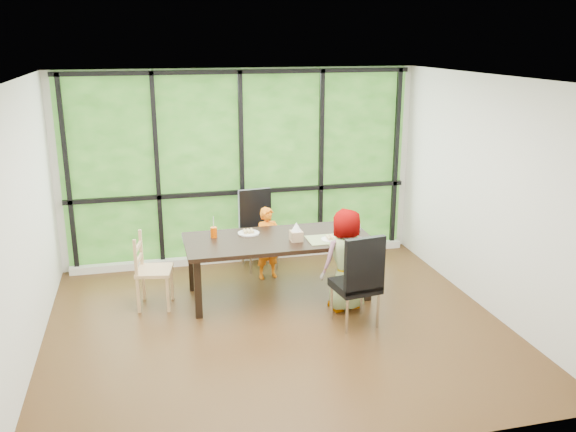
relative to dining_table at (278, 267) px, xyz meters
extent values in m
plane|color=black|center=(-0.20, -0.83, -0.38)|extent=(5.00, 5.00, 0.00)
plane|color=silver|center=(-0.20, 1.42, 0.98)|extent=(5.00, 0.00, 5.00)
cube|color=#224D16|center=(-0.20, 1.40, 0.98)|extent=(4.80, 0.02, 2.65)
cube|color=silver|center=(-0.20, 1.32, -0.33)|extent=(4.80, 0.12, 0.10)
cube|color=black|center=(0.00, 0.00, 0.00)|extent=(2.26, 1.03, 0.75)
cube|color=black|center=(-0.04, 0.98, 0.17)|extent=(0.51, 0.51, 1.08)
cube|color=black|center=(0.65, -0.97, 0.17)|extent=(0.52, 0.52, 1.08)
cube|color=tan|center=(-1.49, 0.04, 0.08)|extent=(0.47, 0.48, 0.90)
imported|color=orange|center=(0.00, 0.60, 0.11)|extent=(0.39, 0.29, 0.97)
imported|color=slate|center=(0.67, -0.56, 0.23)|extent=(0.66, 0.50, 1.22)
cube|color=tan|center=(0.58, -0.20, 0.38)|extent=(0.51, 0.37, 0.01)
cylinder|color=white|center=(-0.32, 0.24, 0.38)|extent=(0.27, 0.27, 0.02)
cylinder|color=white|center=(0.59, -0.22, 0.38)|extent=(0.22, 0.22, 0.01)
cylinder|color=#DA4D00|center=(-0.76, 0.21, 0.44)|extent=(0.08, 0.08, 0.13)
cylinder|color=#51BF39|center=(0.88, -0.31, 0.43)|extent=(0.07, 0.07, 0.11)
cylinder|color=white|center=(1.04, 0.06, 0.42)|extent=(0.08, 0.08, 0.08)
cube|color=tan|center=(0.19, -0.15, 0.44)|extent=(0.14, 0.14, 0.12)
cylinder|color=white|center=(-0.76, 0.21, 0.54)|extent=(0.01, 0.04, 0.20)
cylinder|color=pink|center=(0.88, -0.31, 0.52)|extent=(0.01, 0.04, 0.20)
cone|color=white|center=(0.19, -0.15, 0.55)|extent=(0.12, 0.12, 0.11)
camera|label=1|loc=(-1.53, -6.79, 2.72)|focal=37.70mm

